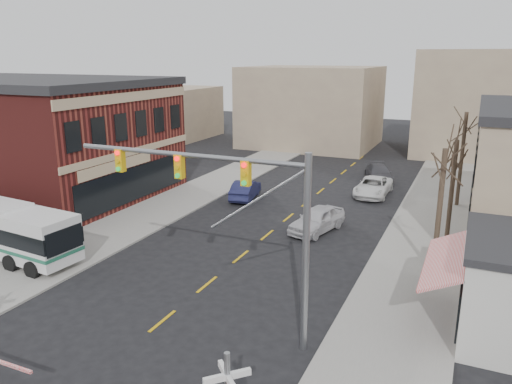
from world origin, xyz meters
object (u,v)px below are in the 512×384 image
at_px(car_c, 373,187).
at_px(pedestrian_far, 70,235).
at_px(car_d, 379,173).
at_px(pedestrian_near, 37,261).
at_px(car_a, 317,219).
at_px(car_b, 245,189).
at_px(traffic_signal_mast, 238,203).

bearing_deg(car_c, pedestrian_far, -126.18).
bearing_deg(car_c, car_d, 95.92).
height_order(car_c, pedestrian_far, pedestrian_far).
bearing_deg(pedestrian_near, pedestrian_far, 42.89).
relative_size(car_d, pedestrian_near, 3.12).
relative_size(car_a, car_b, 1.04).
height_order(car_d, pedestrian_near, pedestrian_near).
height_order(car_c, pedestrian_near, pedestrian_near).
bearing_deg(pedestrian_far, car_b, 11.68).
height_order(car_b, pedestrian_near, pedestrian_near).
bearing_deg(car_b, pedestrian_near, 67.42).
bearing_deg(car_c, pedestrian_near, -118.76).
height_order(traffic_signal_mast, pedestrian_far, traffic_signal_mast).
distance_m(car_a, pedestrian_far, 15.63).
relative_size(traffic_signal_mast, car_c, 1.94).
distance_m(car_d, pedestrian_near, 31.12).
xyz_separation_m(car_a, car_c, (1.67, 10.40, -0.07)).
distance_m(car_c, pedestrian_far, 24.20).
distance_m(car_b, car_d, 13.68).
xyz_separation_m(car_a, pedestrian_far, (-12.77, -9.02, 0.05)).
xyz_separation_m(traffic_signal_mast, car_c, (0.90, 23.92, -5.01)).
bearing_deg(traffic_signal_mast, pedestrian_near, 177.02).
height_order(traffic_signal_mast, car_b, traffic_signal_mast).
height_order(car_b, car_d, car_b).
bearing_deg(car_a, pedestrian_far, -130.40).
relative_size(car_a, pedestrian_near, 2.98).
bearing_deg(car_d, car_b, -150.95).
relative_size(car_a, pedestrian_far, 3.21).
bearing_deg(car_d, pedestrian_far, -139.95).
distance_m(traffic_signal_mast, pedestrian_far, 15.09).
relative_size(car_b, pedestrian_near, 2.85).
relative_size(car_c, pedestrian_near, 3.32).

